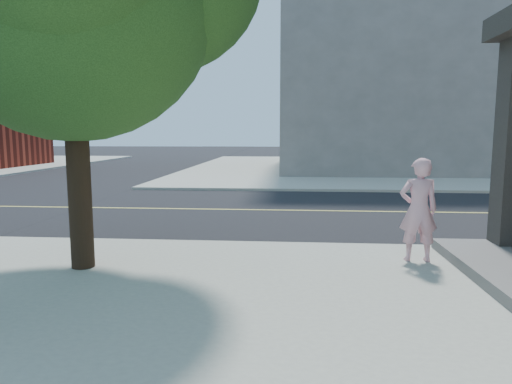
{
  "coord_description": "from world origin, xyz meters",
  "views": [
    {
      "loc": [
        5.64,
        -9.12,
        2.35
      ],
      "look_at": [
        5.0,
        -1.1,
        1.3
      ],
      "focal_mm": 31.64,
      "sensor_mm": 36.0,
      "label": 1
    }
  ],
  "objects": [
    {
      "name": "ground",
      "position": [
        0.0,
        0.0,
        0.0
      ],
      "size": [
        140.0,
        140.0,
        0.0
      ],
      "primitive_type": "plane",
      "color": "black",
      "rests_on": "ground"
    },
    {
      "name": "road_ew",
      "position": [
        0.0,
        4.5,
        0.01
      ],
      "size": [
        140.0,
        9.0,
        0.01
      ],
      "primitive_type": "cube",
      "color": "black",
      "rests_on": "ground"
    },
    {
      "name": "sidewalk_ne",
      "position": [
        13.5,
        21.5,
        0.06
      ],
      "size": [
        29.0,
        25.0,
        0.12
      ],
      "primitive_type": "cube",
      "color": "#A2A394",
      "rests_on": "ground"
    },
    {
      "name": "filler_ne",
      "position": [
        14.0,
        22.0,
        7.12
      ],
      "size": [
        18.0,
        16.0,
        14.0
      ],
      "primitive_type": "cube",
      "color": "slate",
      "rests_on": "sidewalk_ne"
    },
    {
      "name": "man_on_phone",
      "position": [
        7.84,
        -1.19,
        1.03
      ],
      "size": [
        0.66,
        0.44,
        1.81
      ],
      "primitive_type": "imported",
      "rotation": [
        0.0,
        0.0,
        3.15
      ],
      "color": "#E2A2AF",
      "rests_on": "sidewalk_se"
    }
  ]
}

